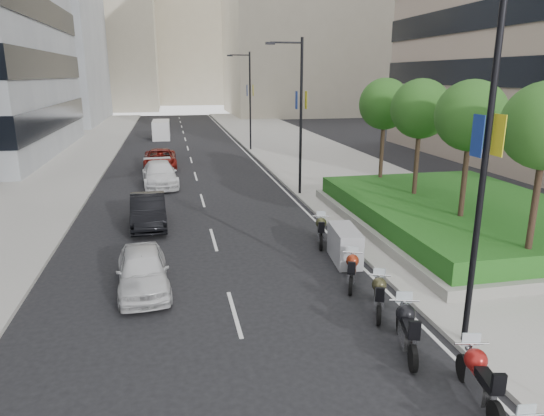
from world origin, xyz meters
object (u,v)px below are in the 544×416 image
object	(u,v)px
car_c	(160,174)
lamp_post_1	(298,110)
motorcycle_3	(379,295)
car_d	(160,159)
motorcycle_6	(321,230)
motorcycle_5	(345,245)
motorcycle_4	(352,270)
lamp_post_2	(248,96)
car_a	(143,270)
delivery_van	(161,130)
lamp_post_0	(480,158)
motorcycle_1	(479,378)
car_b	(148,211)
motorcycle_2	(407,328)

from	to	relation	value
car_c	lamp_post_1	bearing A→B (deg)	-33.35
motorcycle_3	car_d	xyz separation A→B (m)	(-6.79, 25.48, 0.18)
car_c	motorcycle_3	bearing A→B (deg)	-75.06
motorcycle_6	car_c	world-z (taller)	car_c
motorcycle_5	motorcycle_4	bearing A→B (deg)	172.51
motorcycle_6	lamp_post_2	bearing A→B (deg)	14.01
car_a	delivery_van	world-z (taller)	delivery_van
lamp_post_0	delivery_van	size ratio (longest dim) A/B	1.86
lamp_post_2	motorcycle_1	bearing A→B (deg)	-91.46
lamp_post_2	car_b	xyz separation A→B (m)	(-8.48, -22.35, -4.31)
motorcycle_1	car_a	bearing A→B (deg)	56.05
motorcycle_1	motorcycle_4	distance (m)	6.47
lamp_post_1	motorcycle_4	distance (m)	13.60
lamp_post_0	motorcycle_1	size ratio (longest dim) A/B	3.87
car_c	motorcycle_2	bearing A→B (deg)	-77.31
lamp_post_2	motorcycle_6	bearing A→B (deg)	-92.53
motorcycle_5	motorcycle_6	world-z (taller)	motorcycle_5
lamp_post_1	motorcycle_5	distance (m)	11.56
lamp_post_0	lamp_post_1	bearing A→B (deg)	90.00
motorcycle_4	car_b	xyz separation A→B (m)	(-7.06, 8.41, 0.20)
motorcycle_3	car_c	size ratio (longest dim) A/B	0.37
lamp_post_1	motorcycle_5	world-z (taller)	lamp_post_1
lamp_post_2	car_a	distance (m)	31.16
lamp_post_1	motorcycle_4	xyz separation A→B (m)	(-1.42, -12.75, -4.51)
motorcycle_2	motorcycle_6	size ratio (longest dim) A/B	1.10
lamp_post_1	car_b	bearing A→B (deg)	-152.86
motorcycle_4	car_d	xyz separation A→B (m)	(-6.70, 23.44, 0.18)
car_c	lamp_post_2	bearing A→B (deg)	54.84
car_d	motorcycle_3	bearing A→B (deg)	-75.77
car_a	motorcycle_4	bearing A→B (deg)	-13.10
motorcycle_4	motorcycle_5	world-z (taller)	motorcycle_5
lamp_post_0	delivery_van	bearing A→B (deg)	100.18
delivery_van	motorcycle_6	bearing A→B (deg)	-78.46
lamp_post_1	motorcycle_2	bearing A→B (deg)	-95.09
lamp_post_0	motorcycle_6	world-z (taller)	lamp_post_0
motorcycle_2	delivery_van	size ratio (longest dim) A/B	0.48
motorcycle_3	car_d	world-z (taller)	car_d
car_d	lamp_post_2	bearing A→B (deg)	41.28
motorcycle_2	motorcycle_6	xyz separation A→B (m)	(0.34, 8.51, -0.06)
motorcycle_1	motorcycle_5	size ratio (longest dim) A/B	0.99
motorcycle_5	car_a	size ratio (longest dim) A/B	0.57
lamp_post_2	delivery_van	world-z (taller)	lamp_post_2
motorcycle_1	car_c	size ratio (longest dim) A/B	0.44
motorcycle_2	car_d	distance (m)	28.41
lamp_post_2	car_a	bearing A→B (deg)	-105.80
lamp_post_0	motorcycle_2	distance (m)	4.68
motorcycle_4	delivery_van	bearing A→B (deg)	32.52
motorcycle_6	car_d	xyz separation A→B (m)	(-6.95, 19.12, 0.15)
motorcycle_2	delivery_van	world-z (taller)	delivery_van
motorcycle_3	car_a	world-z (taller)	car_a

